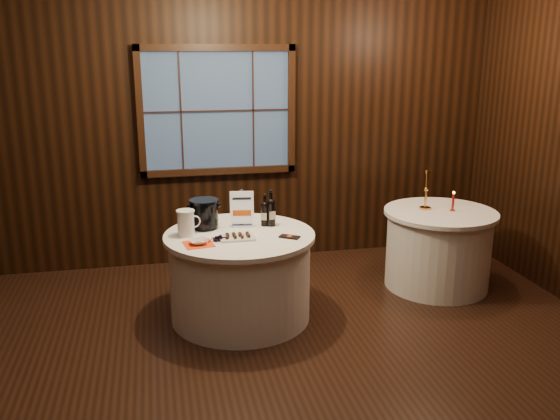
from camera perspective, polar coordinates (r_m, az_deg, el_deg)
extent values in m
plane|color=black|center=(4.44, -1.79, -15.73)|extent=(6.00, 6.00, 0.00)
cube|color=black|center=(6.32, -6.04, 8.16)|extent=(6.00, 0.02, 3.00)
cube|color=#364D72|center=(6.27, -6.05, 9.48)|extent=(1.50, 0.01, 1.20)
cylinder|color=white|center=(5.16, -3.84, -6.56)|extent=(1.20, 1.20, 0.73)
cylinder|color=white|center=(5.03, -3.92, -2.49)|extent=(1.28, 1.28, 0.04)
cylinder|color=white|center=(6.02, 14.94, -3.79)|extent=(1.00, 1.00, 0.73)
cylinder|color=white|center=(5.91, 15.20, -0.26)|extent=(1.08, 1.08, 0.04)
cube|color=#B9B9C1|center=(5.22, -3.66, -1.47)|extent=(0.19, 0.12, 0.02)
cube|color=#B9B9C1|center=(5.17, -3.69, 0.28)|extent=(0.02, 0.02, 0.31)
cube|color=white|center=(5.16, -3.67, 0.24)|extent=(0.20, 0.04, 0.29)
cylinder|color=black|center=(5.20, -1.47, -0.54)|extent=(0.07, 0.07, 0.19)
sphere|color=black|center=(5.18, -1.48, 0.45)|extent=(0.07, 0.07, 0.07)
cylinder|color=black|center=(5.17, -1.49, 0.99)|extent=(0.03, 0.03, 0.08)
cylinder|color=black|center=(5.16, -1.49, 1.44)|extent=(0.03, 0.03, 0.02)
cube|color=beige|center=(5.17, -1.40, -0.64)|extent=(0.05, 0.02, 0.06)
cylinder|color=black|center=(5.20, -0.87, -0.42)|extent=(0.08, 0.08, 0.21)
sphere|color=black|center=(5.17, -0.88, 0.69)|extent=(0.08, 0.08, 0.08)
cylinder|color=black|center=(5.15, -0.88, 1.31)|extent=(0.03, 0.03, 0.09)
cylinder|color=black|center=(5.14, -0.88, 1.82)|extent=(0.03, 0.03, 0.02)
cube|color=beige|center=(5.16, -0.79, -0.54)|extent=(0.06, 0.01, 0.07)
cylinder|color=black|center=(5.18, -7.25, -1.60)|extent=(0.18, 0.18, 0.03)
cylinder|color=black|center=(5.15, -7.29, -0.34)|extent=(0.24, 0.24, 0.20)
cylinder|color=black|center=(5.12, -7.34, 0.88)|extent=(0.25, 0.25, 0.02)
cube|color=silver|center=(4.89, -4.12, -2.67)|extent=(0.29, 0.20, 0.02)
cube|color=black|center=(4.90, 0.92, -2.60)|extent=(0.18, 0.16, 0.01)
cylinder|color=#372B14|center=(4.83, -6.68, -2.82)|extent=(0.07, 0.03, 0.03)
cylinder|color=white|center=(4.99, -9.05, -1.31)|extent=(0.14, 0.14, 0.21)
cylinder|color=white|center=(4.96, -9.10, -0.10)|extent=(0.15, 0.15, 0.01)
torus|color=white|center=(4.99, -8.22, -1.14)|extent=(0.11, 0.03, 0.11)
cube|color=#FF4315|center=(4.79, -7.85, -3.27)|extent=(0.26, 0.26, 0.00)
imported|color=silver|center=(4.78, -7.86, -3.04)|extent=(0.15, 0.15, 0.04)
cylinder|color=#DF9545|center=(5.92, 13.78, 0.18)|extent=(0.11, 0.11, 0.02)
cylinder|color=#DF9545|center=(5.88, 13.89, 1.87)|extent=(0.02, 0.02, 0.34)
cylinder|color=#DF9545|center=(5.84, 14.01, 3.63)|extent=(0.06, 0.06, 0.03)
cylinder|color=#DF9545|center=(5.91, 16.25, -0.06)|extent=(0.05, 0.05, 0.01)
cylinder|color=#AA120D|center=(5.89, 16.32, 0.75)|extent=(0.02, 0.02, 0.16)
sphere|color=#FFB23F|center=(5.87, 16.38, 1.62)|extent=(0.02, 0.02, 0.02)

